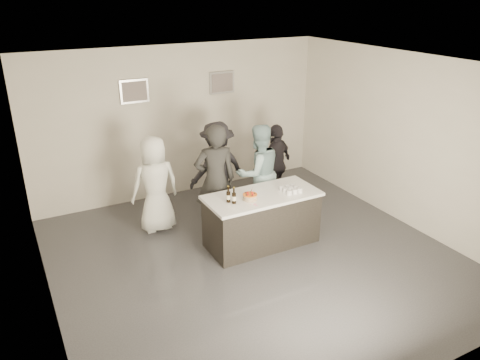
% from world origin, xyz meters
% --- Properties ---
extents(floor, '(6.00, 6.00, 0.00)m').
position_xyz_m(floor, '(0.00, 0.00, 0.00)').
color(floor, '#3D3D42').
rests_on(floor, ground).
extents(ceiling, '(6.00, 6.00, 0.00)m').
position_xyz_m(ceiling, '(0.00, 0.00, 3.00)').
color(ceiling, white).
extents(wall_back, '(6.00, 0.04, 3.00)m').
position_xyz_m(wall_back, '(0.00, 3.00, 1.50)').
color(wall_back, silver).
rests_on(wall_back, ground).
extents(wall_front, '(6.00, 0.04, 3.00)m').
position_xyz_m(wall_front, '(0.00, -3.00, 1.50)').
color(wall_front, silver).
rests_on(wall_front, ground).
extents(wall_left, '(0.04, 6.00, 3.00)m').
position_xyz_m(wall_left, '(-3.00, 0.00, 1.50)').
color(wall_left, silver).
rests_on(wall_left, ground).
extents(wall_right, '(0.04, 6.00, 3.00)m').
position_xyz_m(wall_right, '(3.00, 0.00, 1.50)').
color(wall_right, silver).
rests_on(wall_right, ground).
extents(picture_left, '(0.54, 0.04, 0.44)m').
position_xyz_m(picture_left, '(-0.90, 2.97, 2.20)').
color(picture_left, '#B2B2B7').
rests_on(picture_left, wall_back).
extents(picture_right, '(0.54, 0.04, 0.44)m').
position_xyz_m(picture_right, '(0.90, 2.97, 2.20)').
color(picture_right, '#B2B2B7').
rests_on(picture_right, wall_back).
extents(bar_counter, '(1.86, 0.86, 0.90)m').
position_xyz_m(bar_counter, '(0.32, 0.33, 0.45)').
color(bar_counter, white).
rests_on(bar_counter, ground).
extents(cake, '(0.23, 0.23, 0.08)m').
position_xyz_m(cake, '(0.05, 0.25, 0.94)').
color(cake, orange).
rests_on(cake, bar_counter).
extents(beer_bottle_a, '(0.07, 0.07, 0.26)m').
position_xyz_m(beer_bottle_a, '(-0.29, 0.34, 1.03)').
color(beer_bottle_a, black).
rests_on(beer_bottle_a, bar_counter).
extents(beer_bottle_b, '(0.07, 0.07, 0.26)m').
position_xyz_m(beer_bottle_b, '(-0.24, 0.25, 1.03)').
color(beer_bottle_b, black).
rests_on(beer_bottle_b, bar_counter).
extents(tumbler_cluster, '(0.30, 0.30, 0.08)m').
position_xyz_m(tumbler_cluster, '(0.79, 0.22, 0.94)').
color(tumbler_cluster, orange).
rests_on(tumbler_cluster, bar_counter).
extents(candles, '(0.24, 0.08, 0.01)m').
position_xyz_m(candles, '(0.01, 0.04, 0.90)').
color(candles, pink).
rests_on(candles, bar_counter).
extents(person_main_black, '(0.79, 0.59, 1.95)m').
position_xyz_m(person_main_black, '(-0.18, 1.05, 0.98)').
color(person_main_black, '#252525').
rests_on(person_main_black, ground).
extents(person_main_blue, '(0.88, 0.69, 1.79)m').
position_xyz_m(person_main_blue, '(0.74, 1.19, 0.89)').
color(person_main_blue, '#94B9C1').
rests_on(person_main_blue, ground).
extents(person_guest_left, '(0.85, 0.56, 1.70)m').
position_xyz_m(person_guest_left, '(-1.04, 1.65, 0.85)').
color(person_guest_left, white).
rests_on(person_guest_left, ground).
extents(person_guest_right, '(1.01, 0.79, 1.60)m').
position_xyz_m(person_guest_right, '(1.39, 1.62, 0.80)').
color(person_guest_right, black).
rests_on(person_guest_right, ground).
extents(person_guest_back, '(1.18, 0.76, 1.74)m').
position_xyz_m(person_guest_back, '(0.24, 1.85, 0.87)').
color(person_guest_back, black).
rests_on(person_guest_back, ground).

